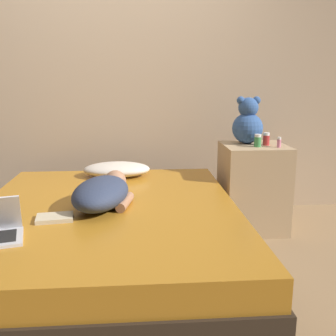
{
  "coord_description": "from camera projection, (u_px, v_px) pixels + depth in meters",
  "views": [
    {
      "loc": [
        0.19,
        -2.37,
        1.24
      ],
      "look_at": [
        0.4,
        0.25,
        0.64
      ],
      "focal_mm": 42.0,
      "sensor_mm": 36.0,
      "label": 1
    }
  ],
  "objects": [
    {
      "name": "bottle_red",
      "position": [
        266.0,
        139.0,
        3.14
      ],
      "size": [
        0.05,
        0.05,
        0.1
      ],
      "color": "#B72D2D",
      "rests_on": "nightstand"
    },
    {
      "name": "book",
      "position": [
        55.0,
        218.0,
        2.22
      ],
      "size": [
        0.22,
        0.17,
        0.02
      ],
      "rotation": [
        0.0,
        0.0,
        0.14
      ],
      "color": "#C6B793",
      "rests_on": "bed"
    },
    {
      "name": "ground_plane",
      "position": [
        110.0,
        272.0,
        2.57
      ],
      "size": [
        12.0,
        12.0,
        0.0
      ],
      "primitive_type": "plane",
      "color": "#937551"
    },
    {
      "name": "bottle_pink",
      "position": [
        279.0,
        142.0,
        3.05
      ],
      "size": [
        0.03,
        0.03,
        0.08
      ],
      "color": "pink",
      "rests_on": "nightstand"
    },
    {
      "name": "pillow",
      "position": [
        117.0,
        169.0,
        3.2
      ],
      "size": [
        0.54,
        0.34,
        0.11
      ],
      "color": "beige",
      "rests_on": "bed"
    },
    {
      "name": "teddy_bear",
      "position": [
        248.0,
        123.0,
        3.21
      ],
      "size": [
        0.25,
        0.25,
        0.38
      ],
      "color": "#335693",
      "rests_on": "nightstand"
    },
    {
      "name": "person_lying",
      "position": [
        103.0,
        192.0,
        2.46
      ],
      "size": [
        0.43,
        0.73,
        0.18
      ],
      "rotation": [
        0.0,
        0.0,
        -0.2
      ],
      "color": "#2D3851",
      "rests_on": "bed"
    },
    {
      "name": "nightstand",
      "position": [
        253.0,
        187.0,
        3.25
      ],
      "size": [
        0.51,
        0.49,
        0.71
      ],
      "color": "tan",
      "rests_on": "ground_plane"
    },
    {
      "name": "wall_back",
      "position": [
        115.0,
        71.0,
        3.53
      ],
      "size": [
        8.0,
        0.06,
        2.6
      ],
      "color": "tan",
      "rests_on": "ground_plane"
    },
    {
      "name": "bed",
      "position": [
        109.0,
        240.0,
        2.52
      ],
      "size": [
        1.65,
        2.01,
        0.46
      ],
      "color": "#2D2319",
      "rests_on": "ground_plane"
    },
    {
      "name": "bottle_green",
      "position": [
        258.0,
        141.0,
        3.07
      ],
      "size": [
        0.05,
        0.05,
        0.1
      ],
      "color": "#3D8E4C",
      "rests_on": "nightstand"
    }
  ]
}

